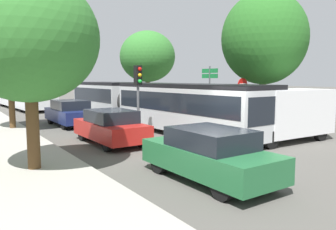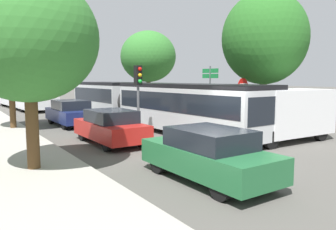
# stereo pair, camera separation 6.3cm
# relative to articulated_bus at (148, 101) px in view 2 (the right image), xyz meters

# --- Properties ---
(ground_plane) EXTENTS (200.00, 200.00, 0.00)m
(ground_plane) POSITION_rel_articulated_bus_xyz_m (-2.02, -8.05, -1.47)
(ground_plane) COLOR #4F4C47
(articulated_bus) EXTENTS (3.24, 17.20, 2.54)m
(articulated_bus) POSITION_rel_articulated_bus_xyz_m (0.00, 0.00, 0.00)
(articulated_bus) COLOR silver
(articulated_bus) RESTS_ON ground
(city_bus_rear) EXTENTS (3.38, 11.80, 2.51)m
(city_bus_rear) POSITION_rel_articulated_bus_xyz_m (-3.91, 16.29, -0.02)
(city_bus_rear) COLOR silver
(city_bus_rear) RESTS_ON ground
(queued_car_green) EXTENTS (1.80, 4.19, 1.45)m
(queued_car_green) POSITION_rel_articulated_bus_xyz_m (-3.99, -10.05, -0.73)
(queued_car_green) COLOR #236638
(queued_car_green) RESTS_ON ground
(queued_car_red) EXTENTS (1.82, 4.23, 1.47)m
(queued_car_red) POSITION_rel_articulated_bus_xyz_m (-4.10, -3.79, -0.72)
(queued_car_red) COLOR #B21E19
(queued_car_red) RESTS_ON ground
(queued_car_navy) EXTENTS (1.88, 4.38, 1.52)m
(queued_car_navy) POSITION_rel_articulated_bus_xyz_m (-3.81, 2.65, -0.70)
(queued_car_navy) COLOR navy
(queued_car_navy) RESTS_ON ground
(white_van) EXTENTS (5.07, 2.14, 2.31)m
(white_van) POSITION_rel_articulated_bus_xyz_m (2.64, -7.56, -0.22)
(white_van) COLOR white
(white_van) RESTS_ON ground
(traffic_light) EXTENTS (0.36, 0.38, 3.40)m
(traffic_light) POSITION_rel_articulated_bus_xyz_m (-2.42, -3.24, 1.03)
(traffic_light) COLOR #56595E
(traffic_light) RESTS_ON ground
(no_entry_sign) EXTENTS (0.70, 0.08, 2.82)m
(no_entry_sign) POSITION_rel_articulated_bus_xyz_m (3.18, -4.49, 0.41)
(no_entry_sign) COLOR #56595E
(no_entry_sign) RESTS_ON ground
(direction_sign_post) EXTENTS (0.16, 1.40, 3.60)m
(direction_sign_post) POSITION_rel_articulated_bus_xyz_m (4.50, -0.36, 1.09)
(direction_sign_post) COLOR #56595E
(direction_sign_post) RESTS_ON ground
(tree_left_near) EXTENTS (4.00, 4.00, 5.81)m
(tree_left_near) POSITION_rel_articulated_bus_xyz_m (-7.80, -6.58, 2.47)
(tree_left_near) COLOR #51381E
(tree_left_near) RESTS_ON ground
(tree_left_mid) EXTENTS (4.42, 4.42, 7.06)m
(tree_left_mid) POSITION_rel_articulated_bus_xyz_m (-6.97, 2.58, 3.30)
(tree_left_mid) COLOR #51381E
(tree_left_mid) RESTS_ON ground
(tree_right_near) EXTENTS (4.63, 4.63, 7.49)m
(tree_right_near) POSITION_rel_articulated_bus_xyz_m (4.70, -4.55, 3.50)
(tree_right_near) COLOR #51381E
(tree_right_near) RESTS_ON ground
(tree_right_mid) EXTENTS (4.80, 4.80, 6.90)m
(tree_right_mid) POSITION_rel_articulated_bus_xyz_m (4.79, 8.15, 3.11)
(tree_right_mid) COLOR #51381E
(tree_right_mid) RESTS_ON ground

